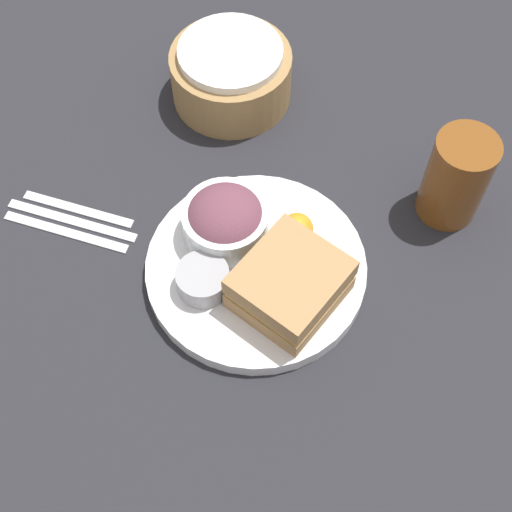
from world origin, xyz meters
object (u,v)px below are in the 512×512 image
object	(u,v)px
fork	(66,232)
spoon	(78,209)
sandwich	(290,284)
bread_basket	(231,74)
knife	(72,220)
salad_bowl	(225,220)
plate	(256,269)
dressing_cup	(203,280)
drink_glass	(456,178)

from	to	relation	value
fork	spoon	bearing A→B (deg)	-90.00
fork	sandwich	bearing A→B (deg)	177.92
bread_basket	fork	distance (m)	0.31
knife	salad_bowl	bearing A→B (deg)	-171.03
bread_basket	spoon	bearing A→B (deg)	-110.00
plate	knife	distance (m)	0.24
bread_basket	knife	distance (m)	0.29
plate	dressing_cup	distance (m)	0.07
dressing_cup	fork	world-z (taller)	dressing_cup
bread_basket	sandwich	bearing A→B (deg)	-53.16
spoon	knife	bearing A→B (deg)	90.00
sandwich	fork	world-z (taller)	sandwich
plate	drink_glass	world-z (taller)	drink_glass
sandwich	salad_bowl	size ratio (longest dim) A/B	1.31
drink_glass	knife	world-z (taller)	drink_glass
salad_bowl	spoon	xyz separation A→B (m)	(-0.19, -0.04, -0.05)
spoon	drink_glass	bearing A→B (deg)	-161.51
drink_glass	salad_bowl	bearing A→B (deg)	-144.70
drink_glass	spoon	size ratio (longest dim) A/B	0.83
drink_glass	dressing_cup	bearing A→B (deg)	-132.91
salad_bowl	dressing_cup	xyz separation A→B (m)	(0.01, -0.08, -0.01)
drink_glass	plate	bearing A→B (deg)	-133.58
dressing_cup	fork	bearing A→B (deg)	178.51
dressing_cup	plate	bearing A→B (deg)	49.69
plate	bread_basket	world-z (taller)	bread_basket
plate	sandwich	size ratio (longest dim) A/B	1.95
sandwich	spoon	world-z (taller)	sandwich
bread_basket	knife	xyz separation A→B (m)	(-0.09, -0.28, -0.04)
knife	spoon	bearing A→B (deg)	-90.00
knife	sandwich	bearing A→B (deg)	174.42
fork	knife	world-z (taller)	same
plate	salad_bowl	size ratio (longest dim) A/B	2.56
salad_bowl	knife	bearing A→B (deg)	-164.40
dressing_cup	drink_glass	world-z (taller)	drink_glass
fork	knife	size ratio (longest dim) A/B	0.95
drink_glass	spoon	world-z (taller)	drink_glass
dressing_cup	bread_basket	distance (m)	0.32
salad_bowl	knife	xyz separation A→B (m)	(-0.19, -0.05, -0.05)
plate	knife	bearing A→B (deg)	-173.37
knife	dressing_cup	bearing A→B (deg)	166.78
sandwich	plate	bearing A→B (deg)	156.43
salad_bowl	spoon	distance (m)	0.20
salad_bowl	spoon	bearing A→B (deg)	-169.60
drink_glass	spoon	distance (m)	0.47
dressing_cup	sandwich	bearing A→B (deg)	16.54
drink_glass	knife	size ratio (longest dim) A/B	0.71
salad_bowl	bread_basket	bearing A→B (deg)	114.04
dressing_cup	drink_glass	bearing A→B (deg)	47.09
knife	spoon	size ratio (longest dim) A/B	1.17
plate	dressing_cup	size ratio (longest dim) A/B	4.26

